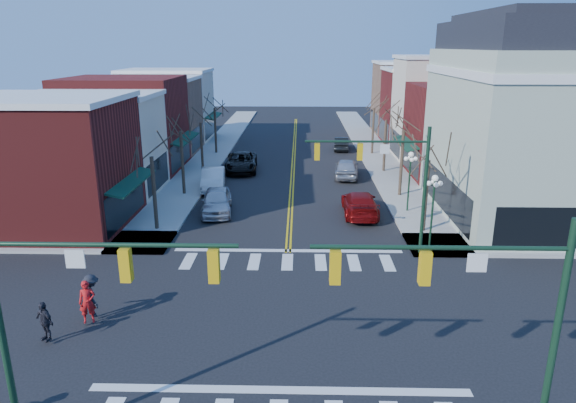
# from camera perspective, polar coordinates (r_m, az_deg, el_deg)

# --- Properties ---
(ground) EXTENTS (160.00, 160.00, 0.00)m
(ground) POSITION_cam_1_polar(r_m,az_deg,el_deg) (22.45, -0.46, -13.11)
(ground) COLOR black
(ground) RESTS_ON ground
(sidewalk_left) EXTENTS (3.50, 70.00, 0.15)m
(sidewalk_left) POSITION_cam_1_polar(r_m,az_deg,el_deg) (42.03, -11.62, 1.19)
(sidewalk_left) COLOR #9E9B93
(sidewalk_left) RESTS_ON ground
(sidewalk_right) EXTENTS (3.50, 70.00, 0.15)m
(sidewalk_right) POSITION_cam_1_polar(r_m,az_deg,el_deg) (41.77, 12.49, 1.04)
(sidewalk_right) COLOR #9E9B93
(sidewalk_right) RESTS_ON ground
(bldg_left_brick_a) EXTENTS (10.00, 8.50, 8.00)m
(bldg_left_brick_a) POSITION_cam_1_polar(r_m,az_deg,el_deg) (35.84, -25.51, 3.63)
(bldg_left_brick_a) COLOR maroon
(bldg_left_brick_a) RESTS_ON ground
(bldg_left_stucco_a) EXTENTS (10.00, 7.00, 7.50)m
(bldg_left_stucco_a) POSITION_cam_1_polar(r_m,az_deg,el_deg) (42.79, -20.95, 5.75)
(bldg_left_stucco_a) COLOR beige
(bldg_left_stucco_a) RESTS_ON ground
(bldg_left_brick_b) EXTENTS (10.00, 9.00, 8.50)m
(bldg_left_brick_b) POSITION_cam_1_polar(r_m,az_deg,el_deg) (50.11, -17.65, 8.15)
(bldg_left_brick_b) COLOR maroon
(bldg_left_brick_b) RESTS_ON ground
(bldg_left_tan) EXTENTS (10.00, 7.50, 7.80)m
(bldg_left_tan) POSITION_cam_1_polar(r_m,az_deg,el_deg) (57.95, -15.04, 9.11)
(bldg_left_tan) COLOR #966C53
(bldg_left_tan) RESTS_ON ground
(bldg_left_stucco_b) EXTENTS (10.00, 8.00, 8.20)m
(bldg_left_stucco_b) POSITION_cam_1_polar(r_m,az_deg,el_deg) (65.35, -13.18, 10.25)
(bldg_left_stucco_b) COLOR beige
(bldg_left_stucco_b) RESTS_ON ground
(bldg_right_brick_a) EXTENTS (10.00, 8.50, 8.00)m
(bldg_right_brick_a) POSITION_cam_1_polar(r_m,az_deg,el_deg) (48.11, 19.49, 7.34)
(bldg_right_brick_a) COLOR maroon
(bldg_right_brick_a) RESTS_ON ground
(bldg_right_stucco) EXTENTS (10.00, 7.00, 10.00)m
(bldg_right_stucco) POSITION_cam_1_polar(r_m,az_deg,el_deg) (55.33, 17.17, 9.74)
(bldg_right_stucco) COLOR beige
(bldg_right_stucco) RESTS_ON ground
(bldg_right_brick_b) EXTENTS (10.00, 8.00, 8.50)m
(bldg_right_brick_b) POSITION_cam_1_polar(r_m,az_deg,el_deg) (62.62, 15.29, 9.96)
(bldg_right_brick_b) COLOR maroon
(bldg_right_brick_b) RESTS_ON ground
(bldg_right_tan) EXTENTS (10.00, 8.00, 9.00)m
(bldg_right_tan) POSITION_cam_1_polar(r_m,az_deg,el_deg) (70.34, 13.78, 10.99)
(bldg_right_tan) COLOR #966C53
(bldg_right_tan) RESTS_ON ground
(victorian_corner) EXTENTS (12.25, 14.25, 13.30)m
(victorian_corner) POSITION_cam_1_polar(r_m,az_deg,el_deg) (37.73, 26.49, 8.22)
(victorian_corner) COLOR #AAB89F
(victorian_corner) RESTS_ON ground
(traffic_mast_near_left) EXTENTS (6.60, 0.28, 7.20)m
(traffic_mast_near_left) POSITION_cam_1_polar(r_m,az_deg,el_deg) (15.01, -23.51, -10.40)
(traffic_mast_near_left) COLOR #14331E
(traffic_mast_near_left) RESTS_ON ground
(traffic_mast_near_right) EXTENTS (6.60, 0.28, 7.20)m
(traffic_mast_near_right) POSITION_cam_1_polar(r_m,az_deg,el_deg) (14.54, 21.35, -11.04)
(traffic_mast_near_right) COLOR #14331E
(traffic_mast_near_right) RESTS_ON ground
(traffic_mast_far_right) EXTENTS (6.60, 0.28, 7.20)m
(traffic_mast_far_right) POSITION_cam_1_polar(r_m,az_deg,el_deg) (28.04, 11.41, 3.14)
(traffic_mast_far_right) COLOR #14331E
(traffic_mast_far_right) RESTS_ON ground
(lamppost_corner) EXTENTS (0.36, 0.36, 4.33)m
(lamppost_corner) POSITION_cam_1_polar(r_m,az_deg,el_deg) (30.09, 15.85, 0.32)
(lamppost_corner) COLOR #14331E
(lamppost_corner) RESTS_ON ground
(lamppost_midblock) EXTENTS (0.36, 0.36, 4.33)m
(lamppost_midblock) POSITION_cam_1_polar(r_m,az_deg,el_deg) (36.21, 13.39, 3.27)
(lamppost_midblock) COLOR #14331E
(lamppost_midblock) RESTS_ON ground
(tree_left_a) EXTENTS (0.24, 0.24, 4.76)m
(tree_left_a) POSITION_cam_1_polar(r_m,az_deg,el_deg) (32.95, -14.63, 0.79)
(tree_left_a) COLOR #382B21
(tree_left_a) RESTS_ON ground
(tree_left_b) EXTENTS (0.24, 0.24, 5.04)m
(tree_left_b) POSITION_cam_1_polar(r_m,az_deg,el_deg) (40.42, -11.64, 4.14)
(tree_left_b) COLOR #382B21
(tree_left_b) RESTS_ON ground
(tree_left_c) EXTENTS (0.24, 0.24, 4.55)m
(tree_left_c) POSITION_cam_1_polar(r_m,az_deg,el_deg) (48.14, -9.56, 5.99)
(tree_left_c) COLOR #382B21
(tree_left_c) RESTS_ON ground
(tree_left_d) EXTENTS (0.24, 0.24, 4.90)m
(tree_left_d) POSITION_cam_1_polar(r_m,az_deg,el_deg) (55.86, -8.06, 7.74)
(tree_left_d) COLOR #382B21
(tree_left_d) RESTS_ON ground
(tree_right_a) EXTENTS (0.24, 0.24, 4.62)m
(tree_right_a) POSITION_cam_1_polar(r_m,az_deg,el_deg) (32.65, 15.05, 0.48)
(tree_right_a) COLOR #382B21
(tree_right_a) RESTS_ON ground
(tree_right_b) EXTENTS (0.24, 0.24, 5.18)m
(tree_right_b) POSITION_cam_1_polar(r_m,az_deg,el_deg) (40.15, 12.49, 4.10)
(tree_right_b) COLOR #382B21
(tree_right_b) RESTS_ON ground
(tree_right_c) EXTENTS (0.24, 0.24, 4.83)m
(tree_right_c) POSITION_cam_1_polar(r_m,az_deg,el_deg) (47.89, 10.71, 6.04)
(tree_right_c) COLOR #382B21
(tree_right_c) RESTS_ON ground
(tree_right_d) EXTENTS (0.24, 0.24, 4.97)m
(tree_right_d) POSITION_cam_1_polar(r_m,az_deg,el_deg) (55.67, 9.42, 7.68)
(tree_right_d) COLOR #382B21
(tree_right_d) RESTS_ON ground
(car_left_near) EXTENTS (2.57, 5.24, 1.72)m
(car_left_near) POSITION_cam_1_polar(r_m,az_deg,el_deg) (36.05, -7.92, 0.05)
(car_left_near) COLOR #BCBBC0
(car_left_near) RESTS_ON ground
(car_left_mid) EXTENTS (2.36, 5.29, 1.69)m
(car_left_mid) POSITION_cam_1_polar(r_m,az_deg,el_deg) (42.15, -8.32, 2.49)
(car_left_mid) COLOR silver
(car_left_mid) RESTS_ON ground
(car_left_far) EXTENTS (3.17, 6.26, 1.70)m
(car_left_far) POSITION_cam_1_polar(r_m,az_deg,el_deg) (47.99, -5.21, 4.38)
(car_left_far) COLOR black
(car_left_far) RESTS_ON ground
(car_right_near) EXTENTS (2.32, 5.62, 1.62)m
(car_right_near) POSITION_cam_1_polar(r_m,az_deg,el_deg) (35.66, 7.99, -0.22)
(car_right_near) COLOR maroon
(car_right_near) RESTS_ON ground
(car_right_mid) EXTENTS (2.54, 5.17, 1.70)m
(car_right_mid) POSITION_cam_1_polar(r_m,az_deg,el_deg) (45.73, 6.54, 3.71)
(car_right_mid) COLOR #B4B4B9
(car_right_mid) RESTS_ON ground
(car_right_far) EXTENTS (1.87, 4.51, 1.45)m
(car_right_far) POSITION_cam_1_polar(r_m,az_deg,el_deg) (58.01, 5.96, 6.43)
(car_right_far) COLOR black
(car_right_far) RESTS_ON ground
(pedestrian_red_a) EXTENTS (0.78, 0.63, 1.85)m
(pedestrian_red_a) POSITION_cam_1_polar(r_m,az_deg,el_deg) (23.18, -21.40, -10.34)
(pedestrian_red_a) COLOR red
(pedestrian_red_a) RESTS_ON sidewalk_left
(pedestrian_dark_a) EXTENTS (1.03, 0.82, 1.63)m
(pedestrian_dark_a) POSITION_cam_1_polar(r_m,az_deg,el_deg) (22.59, -25.44, -11.91)
(pedestrian_dark_a) COLOR #222129
(pedestrian_dark_a) RESTS_ON sidewalk_left
(pedestrian_dark_b) EXTENTS (1.27, 1.40, 1.88)m
(pedestrian_dark_b) POSITION_cam_1_polar(r_m,az_deg,el_deg) (23.62, -20.97, -9.73)
(pedestrian_dark_b) COLOR black
(pedestrian_dark_b) RESTS_ON sidewalk_left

